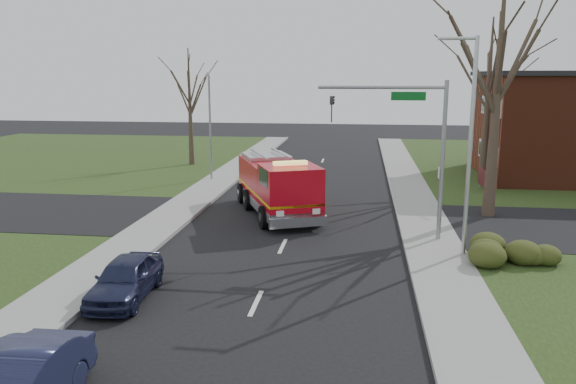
# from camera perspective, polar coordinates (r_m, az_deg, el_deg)

# --- Properties ---
(ground) EXTENTS (120.00, 120.00, 0.00)m
(ground) POSITION_cam_1_polar(r_m,az_deg,el_deg) (23.46, -0.55, -5.55)
(ground) COLOR black
(ground) RESTS_ON ground
(sidewalk_right) EXTENTS (2.40, 80.00, 0.15)m
(sidewalk_right) POSITION_cam_1_polar(r_m,az_deg,el_deg) (23.43, 14.72, -5.78)
(sidewalk_right) COLOR gray
(sidewalk_right) RESTS_ON ground
(sidewalk_left) EXTENTS (2.40, 80.00, 0.15)m
(sidewalk_left) POSITION_cam_1_polar(r_m,az_deg,el_deg) (25.03, -14.80, -4.66)
(sidewalk_left) COLOR gray
(sidewalk_left) RESTS_ON ground
(health_center_sign) EXTENTS (0.12, 2.00, 1.40)m
(health_center_sign) POSITION_cam_1_polar(r_m,az_deg,el_deg) (35.97, 19.17, 1.36)
(health_center_sign) COLOR #4E1219
(health_center_sign) RESTS_ON ground
(hedge_corner) EXTENTS (2.80, 2.00, 0.90)m
(hedge_corner) POSITION_cam_1_polar(r_m,az_deg,el_deg) (22.89, 22.09, -5.38)
(hedge_corner) COLOR #283312
(hedge_corner) RESTS_ON lawn_right
(bare_tree_near) EXTENTS (6.00, 6.00, 12.00)m
(bare_tree_near) POSITION_cam_1_polar(r_m,az_deg,el_deg) (28.88, 20.66, 11.89)
(bare_tree_near) COLOR #3B2F22
(bare_tree_near) RESTS_ON ground
(bare_tree_far) EXTENTS (5.25, 5.25, 10.50)m
(bare_tree_far) POSITION_cam_1_polar(r_m,az_deg,el_deg) (38.00, 19.74, 10.36)
(bare_tree_far) COLOR #3B2F22
(bare_tree_far) RESTS_ON ground
(bare_tree_left) EXTENTS (4.50, 4.50, 9.00)m
(bare_tree_left) POSITION_cam_1_polar(r_m,az_deg,el_deg) (44.19, -9.98, 9.78)
(bare_tree_left) COLOR #3B2F22
(bare_tree_left) RESTS_ON ground
(traffic_signal_mast) EXTENTS (5.29, 0.18, 6.80)m
(traffic_signal_mast) POSITION_cam_1_polar(r_m,az_deg,el_deg) (23.87, 12.49, 6.02)
(traffic_signal_mast) COLOR gray
(traffic_signal_mast) RESTS_ON ground
(streetlight_pole) EXTENTS (1.48, 0.16, 8.40)m
(streetlight_pole) POSITION_cam_1_polar(r_m,az_deg,el_deg) (22.17, 17.90, 4.90)
(streetlight_pole) COLOR #B7BABF
(streetlight_pole) RESTS_ON ground
(utility_pole_far) EXTENTS (0.14, 0.14, 7.00)m
(utility_pole_far) POSITION_cam_1_polar(r_m,az_deg,el_deg) (37.67, -7.91, 6.37)
(utility_pole_far) COLOR gray
(utility_pole_far) RESTS_ON ground
(fire_engine) EXTENTS (5.38, 8.13, 3.11)m
(fire_engine) POSITION_cam_1_polar(r_m,az_deg,el_deg) (28.48, -1.06, 0.48)
(fire_engine) COLOR #B40816
(fire_engine) RESTS_ON ground
(parked_car_maroon) EXTENTS (1.75, 3.98, 1.33)m
(parked_car_maroon) POSITION_cam_1_polar(r_m,az_deg,el_deg) (18.75, -16.19, -8.42)
(parked_car_maroon) COLOR #1C203E
(parked_car_maroon) RESTS_ON ground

